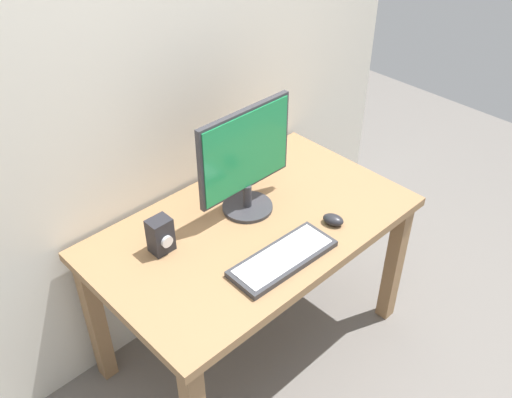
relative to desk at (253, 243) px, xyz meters
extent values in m
plane|color=slate|center=(0.00, 0.00, -0.64)|extent=(6.00, 6.00, 0.00)
cube|color=silver|center=(0.00, 0.44, 0.86)|extent=(2.64, 0.04, 3.00)
cube|color=#936D47|center=(0.00, 0.00, 0.08)|extent=(1.34, 0.80, 0.04)
cube|color=#936D47|center=(0.61, -0.34, -0.29)|extent=(0.07, 0.07, 0.71)
cube|color=#936D47|center=(-0.61, 0.34, -0.29)|extent=(0.07, 0.07, 0.71)
cube|color=#936D47|center=(0.61, 0.34, -0.29)|extent=(0.07, 0.07, 0.71)
cylinder|color=#333338|center=(0.06, 0.09, 0.11)|extent=(0.22, 0.22, 0.02)
cylinder|color=#333338|center=(0.06, 0.09, 0.17)|extent=(0.04, 0.04, 0.10)
cube|color=#333338|center=(0.06, 0.10, 0.39)|extent=(0.47, 0.02, 0.36)
cube|color=#1E8C4C|center=(0.06, 0.09, 0.39)|extent=(0.45, 0.01, 0.34)
cube|color=#333338|center=(-0.07, -0.24, 0.12)|extent=(0.45, 0.18, 0.02)
cube|color=silver|center=(-0.07, -0.24, 0.13)|extent=(0.41, 0.15, 0.00)
ellipsoid|color=#232328|center=(0.24, -0.23, 0.13)|extent=(0.08, 0.10, 0.04)
cube|color=#232328|center=(-0.37, 0.13, 0.18)|extent=(0.09, 0.07, 0.15)
cylinder|color=silver|center=(-0.37, 0.09, 0.17)|extent=(0.05, 0.01, 0.05)
camera|label=1|loc=(-1.26, -1.32, 1.60)|focal=39.91mm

